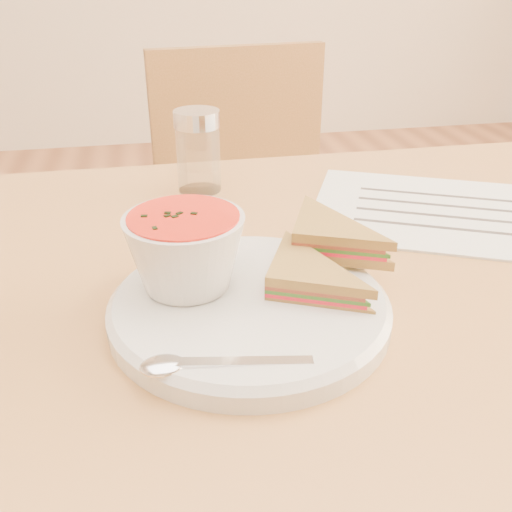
{
  "coord_description": "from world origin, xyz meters",
  "views": [
    {
      "loc": [
        -0.18,
        -0.51,
        1.04
      ],
      "look_at": [
        -0.09,
        -0.07,
        0.8
      ],
      "focal_mm": 40.0,
      "sensor_mm": 36.0,
      "label": 1
    }
  ],
  "objects": [
    {
      "name": "spoon",
      "position": [
        -0.13,
        -0.18,
        0.77
      ],
      "size": [
        0.17,
        0.06,
        0.01
      ],
      "primitive_type": null,
      "rotation": [
        0.0,
        0.0,
        -0.14
      ],
      "color": "silver",
      "rests_on": "plate"
    },
    {
      "name": "chair_far",
      "position": [
        0.05,
        0.56,
        0.43
      ],
      "size": [
        0.43,
        0.43,
        0.87
      ],
      "primitive_type": null,
      "rotation": [
        0.0,
        0.0,
        3.25
      ],
      "color": "brown",
      "rests_on": "floor"
    },
    {
      "name": "soup_bowl",
      "position": [
        -0.15,
        -0.06,
        0.8
      ],
      "size": [
        0.12,
        0.12,
        0.07
      ],
      "primitive_type": null,
      "rotation": [
        0.0,
        0.0,
        -0.19
      ],
      "color": "silver",
      "rests_on": "plate"
    },
    {
      "name": "dining_table",
      "position": [
        0.0,
        0.0,
        0.38
      ],
      "size": [
        1.0,
        0.7,
        0.75
      ],
      "primitive_type": null,
      "color": "olive",
      "rests_on": "floor"
    },
    {
      "name": "paper_menu",
      "position": [
        0.18,
        0.09,
        0.75
      ],
      "size": [
        0.39,
        0.35,
        0.0
      ],
      "primitive_type": null,
      "rotation": [
        0.0,
        0.0,
        -0.44
      ],
      "color": "silver",
      "rests_on": "dining_table"
    },
    {
      "name": "sandwich_half_a",
      "position": [
        -0.09,
        -0.1,
        0.78
      ],
      "size": [
        0.13,
        0.13,
        0.03
      ],
      "primitive_type": null,
      "rotation": [
        0.0,
        0.0,
        -0.43
      ],
      "color": "#A37F39",
      "rests_on": "plate"
    },
    {
      "name": "plate",
      "position": [
        -0.1,
        -0.09,
        0.76
      ],
      "size": [
        0.27,
        0.27,
        0.02
      ],
      "primitive_type": null,
      "rotation": [
        0.0,
        0.0,
        -0.11
      ],
      "color": "silver",
      "rests_on": "dining_table"
    },
    {
      "name": "sandwich_half_b",
      "position": [
        -0.05,
        -0.04,
        0.79
      ],
      "size": [
        0.13,
        0.13,
        0.03
      ],
      "primitive_type": null,
      "rotation": [
        0.0,
        0.0,
        -0.41
      ],
      "color": "#A37F39",
      "rests_on": "plate"
    },
    {
      "name": "condiment_shaker",
      "position": [
        -0.11,
        0.23,
        0.8
      ],
      "size": [
        0.07,
        0.07,
        0.11
      ],
      "primitive_type": null,
      "rotation": [
        0.0,
        0.0,
        0.12
      ],
      "color": "silver",
      "rests_on": "dining_table"
    }
  ]
}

